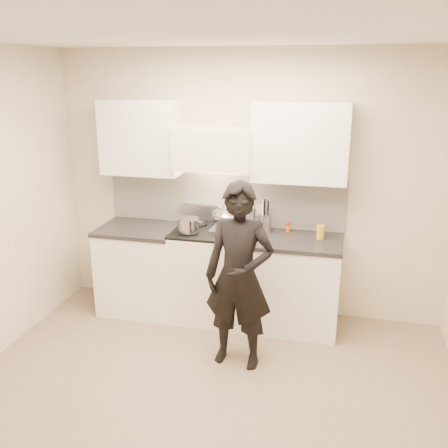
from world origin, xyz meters
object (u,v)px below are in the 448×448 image
object	(u,v)px
utensil_crock	(265,222)
person	(239,277)
counter_right	(293,283)
stove	(212,274)
wok	(228,217)

from	to	relation	value
utensil_crock	person	distance (m)	0.97
counter_right	utensil_crock	size ratio (longest dim) A/B	2.80
stove	person	bearing A→B (deg)	-60.18
wok	utensil_crock	size ratio (longest dim) A/B	1.25
utensil_crock	stove	bearing A→B (deg)	-162.32
wok	person	distance (m)	1.01
stove	wok	xyz separation A→B (m)	(0.13, 0.14, 0.57)
utensil_crock	person	world-z (taller)	person
counter_right	person	size ratio (longest dim) A/B	0.57
person	utensil_crock	bearing A→B (deg)	90.24
stove	person	xyz separation A→B (m)	(0.45, -0.78, 0.34)
wok	utensil_crock	distance (m)	0.38
wok	stove	bearing A→B (deg)	-132.26
utensil_crock	person	size ratio (longest dim) A/B	0.20
wok	utensil_crock	world-z (taller)	utensil_crock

